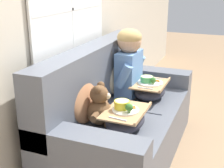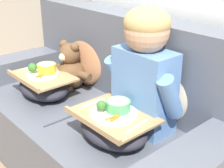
{
  "view_description": "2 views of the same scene",
  "coord_description": "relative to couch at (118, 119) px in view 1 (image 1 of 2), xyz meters",
  "views": [
    {
      "loc": [
        -2.44,
        -0.86,
        1.6
      ],
      "look_at": [
        -0.11,
        0.09,
        0.73
      ],
      "focal_mm": 50.0,
      "sensor_mm": 36.0,
      "label": 1
    },
    {
      "loc": [
        1.39,
        -1.04,
        1.39
      ],
      "look_at": [
        0.04,
        0.14,
        0.61
      ],
      "focal_mm": 50.0,
      "sensor_mm": 36.0,
      "label": 2
    }
  ],
  "objects": [
    {
      "name": "lap_tray_teddy",
      "position": [
        -0.35,
        -0.19,
        0.19
      ],
      "size": [
        0.43,
        0.3,
        0.24
      ],
      "color": "#2D2D38",
      "rests_on": "teddy_bear"
    },
    {
      "name": "lap_tray_child",
      "position": [
        0.35,
        -0.19,
        0.19
      ],
      "size": [
        0.42,
        0.31,
        0.23
      ],
      "color": "#2D2D38",
      "rests_on": "child_figure"
    },
    {
      "name": "child_figure",
      "position": [
        0.35,
        0.03,
        0.47
      ],
      "size": [
        0.47,
        0.24,
        0.67
      ],
      "color": "#5B84BC",
      "rests_on": "couch"
    },
    {
      "name": "ground_plane",
      "position": [
        0.0,
        -0.07,
        -0.36
      ],
      "size": [
        14.0,
        14.0,
        0.0
      ],
      "primitive_type": "plane",
      "color": "#8E7051"
    },
    {
      "name": "throw_pillow_behind_child",
      "position": [
        0.35,
        0.18,
        0.31
      ],
      "size": [
        0.43,
        0.21,
        0.45
      ],
      "color": "#C1B293",
      "rests_on": "couch"
    },
    {
      "name": "throw_pillow_behind_teddy",
      "position": [
        -0.35,
        0.18,
        0.31
      ],
      "size": [
        0.41,
        0.2,
        0.43
      ],
      "color": "#B2754C",
      "rests_on": "couch"
    },
    {
      "name": "teddy_bear",
      "position": [
        -0.35,
        0.02,
        0.25
      ],
      "size": [
        0.37,
        0.26,
        0.34
      ],
      "color": "brown",
      "rests_on": "couch"
    },
    {
      "name": "wall_back_with_window",
      "position": [
        0.0,
        0.48,
        0.94
      ],
      "size": [
        8.0,
        0.08,
        2.6
      ],
      "color": "beige",
      "rests_on": "ground_plane"
    },
    {
      "name": "couch",
      "position": [
        0.0,
        0.0,
        0.0
      ],
      "size": [
        1.86,
        0.88,
        1.02
      ],
      "color": "#565B66",
      "rests_on": "ground_plane"
    }
  ]
}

